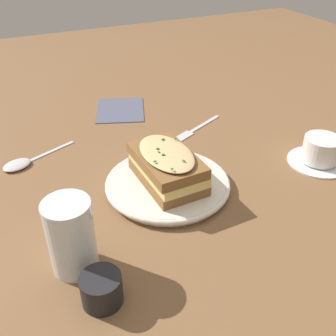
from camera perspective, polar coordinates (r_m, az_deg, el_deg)
name	(u,v)px	position (r m, az deg, el deg)	size (l,w,h in m)	color
ground_plane	(177,185)	(0.76, 1.31, -2.55)	(2.40, 2.40, 0.00)	brown
dinner_plate	(168,184)	(0.74, 0.00, -2.36)	(0.24, 0.24, 0.02)	silver
sandwich	(168,167)	(0.72, -0.04, 0.15)	(0.16, 0.10, 0.07)	brown
teacup_with_saucer	(320,152)	(0.87, 21.25, 2.21)	(0.13, 0.13, 0.06)	white
water_glass	(71,236)	(0.58, -13.88, -9.61)	(0.07, 0.07, 0.12)	silver
fork	(190,132)	(0.94, 3.26, 5.26)	(0.09, 0.17, 0.00)	silver
spoon	(21,163)	(0.87, -20.54, 0.66)	(0.09, 0.17, 0.01)	silver
napkin	(120,110)	(1.05, -6.94, 8.42)	(0.15, 0.12, 0.00)	#4C5166
condiment_pot	(102,289)	(0.55, -9.63, -16.95)	(0.06, 0.06, 0.04)	black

